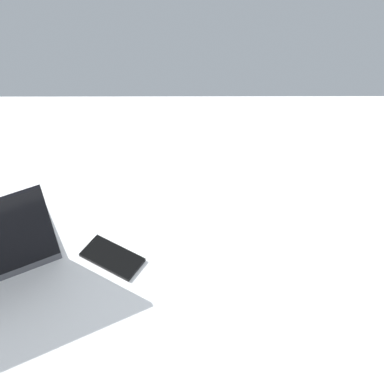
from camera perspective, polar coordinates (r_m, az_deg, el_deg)
name	(u,v)px	position (r cm, az deg, el deg)	size (l,w,h in cm)	color
bed_mattress	(220,300)	(119.81, 3.23, -12.28)	(180.00, 140.00, 18.00)	white
cell_phone	(112,257)	(116.42, -9.15, -7.41)	(6.80, 14.00, 0.80)	black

